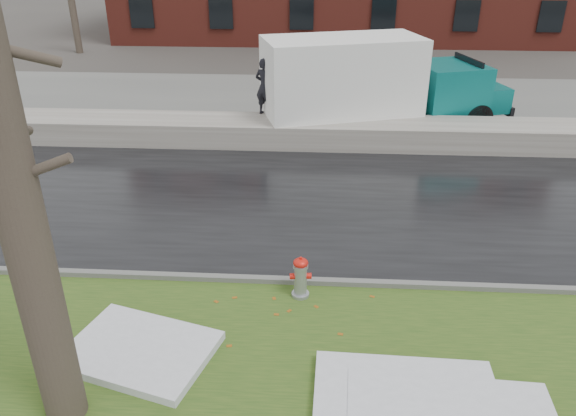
# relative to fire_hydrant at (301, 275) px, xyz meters

# --- Properties ---
(ground) EXTENTS (120.00, 120.00, 0.00)m
(ground) POSITION_rel_fire_hydrant_xyz_m (-0.73, -0.61, -0.47)
(ground) COLOR #47423D
(ground) RESTS_ON ground
(verge) EXTENTS (60.00, 4.50, 0.04)m
(verge) POSITION_rel_fire_hydrant_xyz_m (-0.73, -1.86, -0.45)
(verge) COLOR #284818
(verge) RESTS_ON ground
(road) EXTENTS (60.00, 7.00, 0.03)m
(road) POSITION_rel_fire_hydrant_xyz_m (-0.73, 3.89, -0.46)
(road) COLOR black
(road) RESTS_ON ground
(parking_lot) EXTENTS (60.00, 9.00, 0.03)m
(parking_lot) POSITION_rel_fire_hydrant_xyz_m (-0.73, 12.39, -0.46)
(parking_lot) COLOR slate
(parking_lot) RESTS_ON ground
(curb) EXTENTS (60.00, 0.15, 0.14)m
(curb) POSITION_rel_fire_hydrant_xyz_m (-0.73, 0.39, -0.40)
(curb) COLOR slate
(curb) RESTS_ON ground
(snowbank) EXTENTS (60.00, 1.60, 0.75)m
(snowbank) POSITION_rel_fire_hydrant_xyz_m (-0.73, 8.09, -0.10)
(snowbank) COLOR #A7A198
(snowbank) RESTS_ON ground
(fire_hydrant) EXTENTS (0.40, 0.35, 0.82)m
(fire_hydrant) POSITION_rel_fire_hydrant_xyz_m (0.00, 0.00, 0.00)
(fire_hydrant) COLOR #999CA0
(fire_hydrant) RESTS_ON verge
(tree) EXTENTS (1.42, 1.69, 6.85)m
(tree) POSITION_rel_fire_hydrant_xyz_m (-3.12, -2.94, 3.02)
(tree) COLOR brown
(tree) RESTS_ON verge
(box_truck) EXTENTS (9.25, 4.30, 3.08)m
(box_truck) POSITION_rel_fire_hydrant_xyz_m (1.84, 9.34, 1.15)
(box_truck) COLOR black
(box_truck) RESTS_ON ground
(worker) EXTENTS (0.76, 0.64, 1.76)m
(worker) POSITION_rel_fire_hydrant_xyz_m (-1.49, 8.69, 1.15)
(worker) COLOR black
(worker) RESTS_ON snowbank
(snow_patch_near) EXTENTS (2.66, 2.07, 0.16)m
(snow_patch_near) POSITION_rel_fire_hydrant_xyz_m (1.60, -2.70, -0.35)
(snow_patch_near) COLOR silver
(snow_patch_near) RESTS_ON verge
(snow_patch_far) EXTENTS (2.56, 2.16, 0.14)m
(snow_patch_far) POSITION_rel_fire_hydrant_xyz_m (-2.46, -1.72, -0.36)
(snow_patch_far) COLOR silver
(snow_patch_far) RESTS_ON verge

